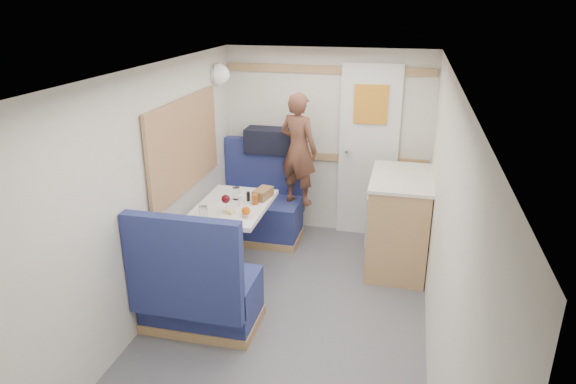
% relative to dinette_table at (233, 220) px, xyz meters
% --- Properties ---
extents(floor, '(4.50, 4.50, 0.00)m').
position_rel_dinette_table_xyz_m(floor, '(0.65, -1.00, -0.57)').
color(floor, '#515156').
rests_on(floor, ground).
extents(ceiling, '(4.50, 4.50, 0.00)m').
position_rel_dinette_table_xyz_m(ceiling, '(0.65, -1.00, 1.43)').
color(ceiling, silver).
rests_on(ceiling, wall_back).
extents(wall_back, '(2.20, 0.02, 2.00)m').
position_rel_dinette_table_xyz_m(wall_back, '(0.65, 1.25, 0.43)').
color(wall_back, silver).
rests_on(wall_back, floor).
extents(wall_left, '(0.02, 4.50, 2.00)m').
position_rel_dinette_table_xyz_m(wall_left, '(-0.45, -1.00, 0.43)').
color(wall_left, silver).
rests_on(wall_left, floor).
extents(wall_right, '(0.02, 4.50, 2.00)m').
position_rel_dinette_table_xyz_m(wall_right, '(1.75, -1.00, 0.43)').
color(wall_right, silver).
rests_on(wall_right, floor).
extents(oak_trim_low, '(2.15, 0.02, 0.08)m').
position_rel_dinette_table_xyz_m(oak_trim_low, '(0.65, 1.23, 0.28)').
color(oak_trim_low, '#956843').
rests_on(oak_trim_low, wall_back).
extents(oak_trim_high, '(2.15, 0.02, 0.08)m').
position_rel_dinette_table_xyz_m(oak_trim_high, '(0.65, 1.23, 1.21)').
color(oak_trim_high, '#956843').
rests_on(oak_trim_high, wall_back).
extents(side_window, '(0.04, 1.30, 0.72)m').
position_rel_dinette_table_xyz_m(side_window, '(-0.43, 0.00, 0.68)').
color(side_window, '#9BA38A').
rests_on(side_window, wall_left).
extents(rear_door, '(0.62, 0.12, 1.86)m').
position_rel_dinette_table_xyz_m(rear_door, '(1.10, 1.22, 0.41)').
color(rear_door, white).
rests_on(rear_door, wall_back).
extents(dinette_table, '(0.62, 0.92, 0.72)m').
position_rel_dinette_table_xyz_m(dinette_table, '(0.00, 0.00, 0.00)').
color(dinette_table, white).
rests_on(dinette_table, floor).
extents(bench_far, '(0.90, 0.59, 1.05)m').
position_rel_dinette_table_xyz_m(bench_far, '(-0.00, 0.86, -0.27)').
color(bench_far, navy).
rests_on(bench_far, floor).
extents(bench_near, '(0.90, 0.59, 1.05)m').
position_rel_dinette_table_xyz_m(bench_near, '(-0.00, -0.86, -0.27)').
color(bench_near, navy).
rests_on(bench_near, floor).
extents(ledge, '(0.90, 0.14, 0.04)m').
position_rel_dinette_table_xyz_m(ledge, '(-0.00, 1.12, 0.31)').
color(ledge, '#956843').
rests_on(ledge, bench_far).
extents(dome_light, '(0.20, 0.20, 0.20)m').
position_rel_dinette_table_xyz_m(dome_light, '(-0.39, 0.85, 1.18)').
color(dome_light, white).
rests_on(dome_light, wall_left).
extents(galley_counter, '(0.57, 0.92, 0.92)m').
position_rel_dinette_table_xyz_m(galley_counter, '(1.47, 0.55, -0.10)').
color(galley_counter, '#956843').
rests_on(galley_counter, floor).
extents(person, '(0.49, 0.41, 1.16)m').
position_rel_dinette_table_xyz_m(person, '(0.42, 0.84, 0.46)').
color(person, brown).
rests_on(person, bench_far).
extents(duffel_bag, '(0.53, 0.26, 0.26)m').
position_rel_dinette_table_xyz_m(duffel_bag, '(0.06, 1.12, 0.46)').
color(duffel_bag, black).
rests_on(duffel_bag, ledge).
extents(tray, '(0.27, 0.34, 0.02)m').
position_rel_dinette_table_xyz_m(tray, '(0.06, -0.28, 0.16)').
color(tray, silver).
rests_on(tray, dinette_table).
extents(orange_fruit, '(0.08, 0.08, 0.08)m').
position_rel_dinette_table_xyz_m(orange_fruit, '(0.21, -0.25, 0.21)').
color(orange_fruit, orange).
rests_on(orange_fruit, tray).
extents(cheese_block, '(0.10, 0.09, 0.03)m').
position_rel_dinette_table_xyz_m(cheese_block, '(0.05, -0.24, 0.19)').
color(cheese_block, '#D3C87A').
rests_on(cheese_block, tray).
extents(wine_glass, '(0.08, 0.08, 0.17)m').
position_rel_dinette_table_xyz_m(wine_glass, '(0.01, -0.20, 0.28)').
color(wine_glass, white).
rests_on(wine_glass, dinette_table).
extents(tumbler_left, '(0.07, 0.07, 0.12)m').
position_rel_dinette_table_xyz_m(tumbler_left, '(-0.13, -0.38, 0.21)').
color(tumbler_left, white).
rests_on(tumbler_left, dinette_table).
extents(tumbler_mid, '(0.07, 0.07, 0.11)m').
position_rel_dinette_table_xyz_m(tumbler_mid, '(-0.01, 0.13, 0.21)').
color(tumbler_mid, white).
rests_on(tumbler_mid, dinette_table).
extents(beer_glass, '(0.06, 0.06, 0.09)m').
position_rel_dinette_table_xyz_m(beer_glass, '(0.20, 0.05, 0.20)').
color(beer_glass, '#904315').
rests_on(beer_glass, dinette_table).
extents(pepper_grinder, '(0.03, 0.03, 0.09)m').
position_rel_dinette_table_xyz_m(pepper_grinder, '(0.11, 0.11, 0.20)').
color(pepper_grinder, black).
rests_on(pepper_grinder, dinette_table).
extents(salt_grinder, '(0.04, 0.04, 0.10)m').
position_rel_dinette_table_xyz_m(salt_grinder, '(0.08, -0.00, 0.20)').
color(salt_grinder, white).
rests_on(salt_grinder, dinette_table).
extents(bread_loaf, '(0.16, 0.24, 0.09)m').
position_rel_dinette_table_xyz_m(bread_loaf, '(0.22, 0.21, 0.20)').
color(bread_loaf, brown).
rests_on(bread_loaf, dinette_table).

